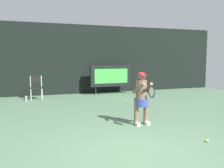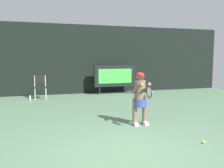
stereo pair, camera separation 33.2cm
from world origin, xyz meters
name	(u,v)px [view 1 (the left image)]	position (x,y,z in m)	size (l,w,h in m)	color
ground	(137,158)	(0.00, -0.19, -0.01)	(18.00, 22.00, 0.03)	#547458
backdrop_screen	(65,59)	(0.00, 8.50, 1.81)	(18.00, 0.12, 3.66)	black
scoreboard	(111,76)	(2.27, 7.80, 0.95)	(2.20, 0.21, 1.50)	black
umpire_chair	(36,86)	(-1.51, 7.30, 0.62)	(0.52, 0.44, 1.08)	white
water_bottle	(26,98)	(-1.96, 6.95, 0.12)	(0.07, 0.07, 0.27)	silver
tennis_player	(141,96)	(1.12, 1.90, 0.81)	(0.53, 0.61, 1.49)	white
tennis_racket	(151,92)	(1.09, 1.30, 1.01)	(0.03, 0.60, 0.31)	black
tennis_ball_loose	(207,141)	(1.85, 0.07, 0.03)	(0.07, 0.07, 0.07)	#CCDB3D
tennis_ball_spare	(127,101)	(2.18, 5.45, 0.03)	(0.07, 0.07, 0.07)	#CCDB3D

